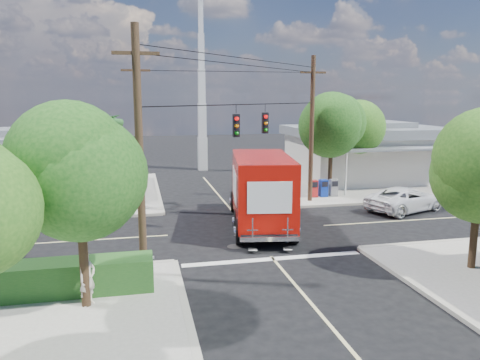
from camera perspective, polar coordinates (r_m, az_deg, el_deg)
name	(u,v)px	position (r m, az deg, el deg)	size (l,w,h in m)	color
ground	(249,230)	(23.41, 1.06, -6.15)	(120.00, 120.00, 0.00)	black
sidewalk_ne	(353,182)	(37.07, 13.58, -0.27)	(14.12, 14.12, 0.14)	gray
sidewalk_nw	(54,195)	(33.84, -21.76, -1.69)	(14.12, 14.12, 0.14)	gray
road_markings	(256,239)	(22.04, 1.96, -7.17)	(32.00, 32.00, 0.01)	beige
building_ne	(367,151)	(38.44, 15.19, 3.41)	(11.80, 10.20, 4.50)	beige
building_nw	(38,161)	(35.24, -23.38, 2.20)	(10.80, 10.20, 4.30)	beige
radio_tower	(202,107)	(42.26, -4.66, 8.81)	(0.80, 0.80, 17.00)	silver
tree_sw_front	(79,173)	(14.59, -19.08, 0.83)	(3.88, 3.78, 6.03)	#422D1C
tree_ne_front	(332,125)	(31.27, 11.16, 6.62)	(4.21, 4.14, 6.66)	#422D1C
tree_ne_back	(353,131)	(34.39, 13.66, 5.86)	(3.77, 3.66, 5.82)	#422D1C
palm_nw_front	(98,122)	(29.48, -16.90, 6.73)	(3.01, 3.08, 5.59)	#422D1C
palm_nw_back	(67,128)	(31.20, -20.34, 6.01)	(3.01, 3.08, 5.19)	#422D1C
utility_poles	(211,134)	(23.82, -3.53, 5.56)	(12.00, 10.68, 9.00)	#473321
picket_fence	(67,269)	(17.46, -20.35, -10.17)	(5.94, 0.06, 1.00)	silver
hedge_sw	(57,278)	(16.75, -21.41, -11.08)	(6.20, 1.20, 1.10)	#1D4C1B
vending_boxes	(323,188)	(30.98, 10.12, -0.98)	(1.90, 0.50, 1.10)	#AA1B1B
delivery_truck	(261,190)	(23.71, 2.53, -1.24)	(3.95, 8.90, 3.72)	black
parked_car	(405,199)	(28.84, 19.50, -2.20)	(2.33, 5.06, 1.40)	silver
pedestrian	(87,278)	(15.53, -18.14, -11.34)	(0.63, 0.41, 1.71)	beige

